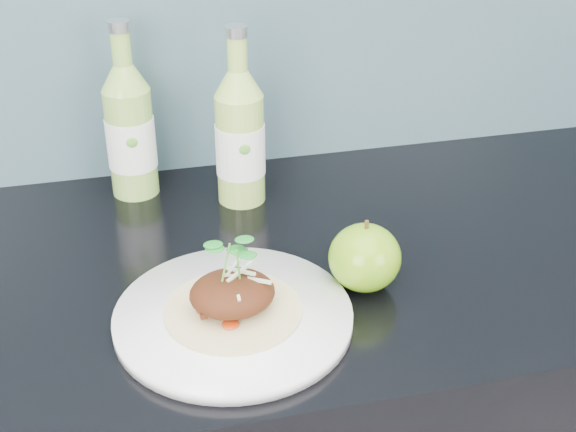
% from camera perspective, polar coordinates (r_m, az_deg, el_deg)
% --- Properties ---
extents(dinner_plate, '(0.29, 0.29, 0.02)m').
position_cam_1_polar(dinner_plate, '(0.94, -3.91, -7.19)').
color(dinner_plate, white).
rests_on(dinner_plate, kitchen_counter).
extents(pork_taco, '(0.16, 0.16, 0.10)m').
position_cam_1_polar(pork_taco, '(0.92, -3.99, -5.37)').
color(pork_taco, tan).
rests_on(pork_taco, dinner_plate).
extents(green_apple, '(0.11, 0.11, 0.09)m').
position_cam_1_polar(green_apple, '(0.99, 5.48, -2.96)').
color(green_apple, '#539910').
rests_on(green_apple, kitchen_counter).
extents(cider_bottle_left, '(0.09, 0.09, 0.26)m').
position_cam_1_polar(cider_bottle_left, '(1.20, -11.17, 5.96)').
color(cider_bottle_left, '#89B74C').
rests_on(cider_bottle_left, kitchen_counter).
extents(cider_bottle_right, '(0.08, 0.08, 0.26)m').
position_cam_1_polar(cider_bottle_right, '(1.16, -3.43, 5.60)').
color(cider_bottle_right, '#9BC552').
rests_on(cider_bottle_right, kitchen_counter).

